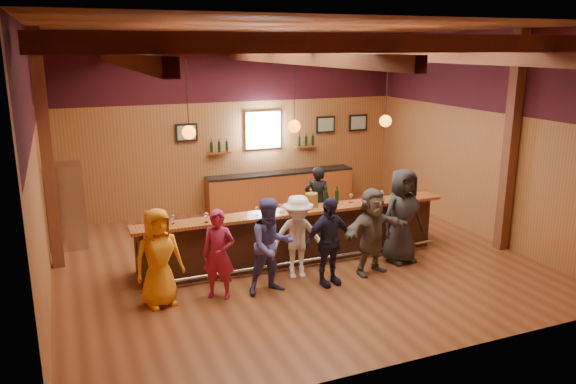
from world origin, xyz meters
The scene contains 27 objects.
room centered at (0.00, 0.06, 3.21)m, with size 9.04×9.00×4.52m.
bar_counter centered at (0.02, 0.15, 0.52)m, with size 6.30×1.07×1.11m.
back_bar_cabinet centered at (1.20, 3.72, 0.48)m, with size 4.00×0.52×0.95m.
window centered at (0.80, 3.95, 2.05)m, with size 0.95×0.09×0.95m.
framed_pictures centered at (1.67, 3.94, 2.10)m, with size 5.35×0.05×0.45m.
wine_shelves centered at (0.80, 3.88, 1.62)m, with size 3.00×0.18×0.30m.
pendant_lights centered at (0.00, 0.00, 2.71)m, with size 4.24×0.24×1.37m.
stainless_fridge centered at (-4.10, 2.60, 0.90)m, with size 0.70×0.70×1.80m, color silver.
customer_orange centered at (-2.80, -0.96, 0.83)m, with size 0.81×0.53×1.66m, color orange.
customer_redvest centered at (-1.82, -1.05, 0.77)m, with size 0.56×0.37×1.54m, color maroon.
customer_denim centered at (-0.92, -1.19, 0.85)m, with size 0.82×0.64×1.70m, color #494C93.
customer_white centered at (-0.25, -0.77, 0.78)m, with size 1.01×0.58×1.57m, color white.
customer_navy centered at (0.13, -1.27, 0.81)m, with size 0.94×0.39×1.61m, color #1B1B36.
customer_brown centered at (1.11, -1.12, 0.83)m, with size 1.53×0.49×1.65m, color #5A5148.
customer_dark centered at (1.95, -0.83, 0.94)m, with size 0.92×0.60×1.89m, color #252527.
bartender centered at (1.13, 1.31, 0.79)m, with size 0.58×0.38×1.58m, color black.
ice_bucket centered at (0.35, -0.07, 1.24)m, with size 0.24×0.24×0.27m, color brown.
bottle_a centered at (0.63, -0.12, 1.26)m, with size 0.09×0.09×0.39m.
bottle_b centered at (0.90, -0.07, 1.25)m, with size 0.08×0.08×0.36m.
glass_a centered at (-2.38, -0.14, 1.23)m, with size 0.07×0.07×0.17m.
glass_b centered at (-1.81, -0.28, 1.25)m, with size 0.08×0.08×0.19m.
glass_c centered at (-1.56, -0.19, 1.23)m, with size 0.08×0.08×0.17m.
glass_d centered at (-0.84, -0.22, 1.23)m, with size 0.08×0.08×0.17m.
glass_e centered at (-0.36, -0.20, 1.23)m, with size 0.07×0.07×0.17m.
glass_f centered at (0.66, -0.20, 1.23)m, with size 0.08×0.08×0.17m.
glass_g centered at (1.20, -0.11, 1.24)m, with size 0.08×0.08×0.19m.
glass_h centered at (1.89, -0.17, 1.25)m, with size 0.09×0.09×0.20m.
Camera 1 is at (-4.11, -9.67, 4.17)m, focal length 35.00 mm.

